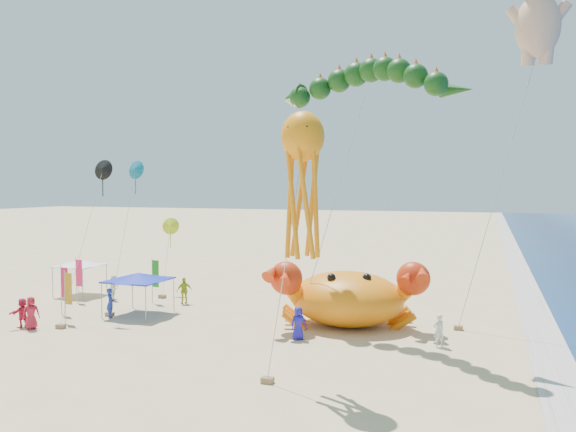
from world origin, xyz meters
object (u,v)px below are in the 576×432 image
(dragon_kite, at_px, (361,88))
(cherub_kite, at_px, (538,14))
(crab_inflatable, at_px, (347,296))
(canopy_white, at_px, (80,263))
(octopus_kite, at_px, (302,174))
(canopy_blue, at_px, (138,277))

(dragon_kite, bearing_deg, cherub_kite, 24.61)
(crab_inflatable, bearing_deg, dragon_kite, -53.35)
(cherub_kite, bearing_deg, canopy_white, -179.65)
(octopus_kite, bearing_deg, cherub_kite, 52.75)
(dragon_kite, xyz_separation_m, canopy_white, (-22.44, 3.96, -11.16))
(crab_inflatable, relative_size, octopus_kite, 0.80)
(crab_inflatable, bearing_deg, cherub_kite, 14.61)
(octopus_kite, bearing_deg, canopy_blue, 148.74)
(cherub_kite, relative_size, canopy_white, 6.23)
(cherub_kite, xyz_separation_m, octopus_kite, (-9.63, -12.67, -9.06))
(octopus_kite, distance_m, canopy_blue, 17.36)
(dragon_kite, height_order, canopy_blue, dragon_kite)
(canopy_blue, distance_m, canopy_white, 9.02)
(canopy_white, bearing_deg, octopus_kite, -29.71)
(cherub_kite, distance_m, canopy_white, 35.05)
(crab_inflatable, height_order, cherub_kite, cherub_kite)
(octopus_kite, height_order, canopy_white, octopus_kite)
(crab_inflatable, xyz_separation_m, canopy_white, (-21.33, 2.46, 0.68))
(crab_inflatable, relative_size, canopy_white, 2.79)
(cherub_kite, relative_size, octopus_kite, 1.80)
(crab_inflatable, relative_size, dragon_kite, 0.61)
(dragon_kite, height_order, cherub_kite, cherub_kite)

